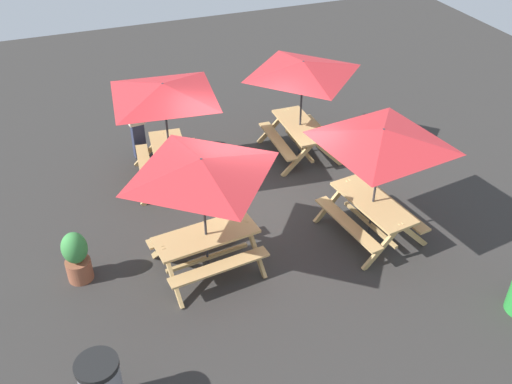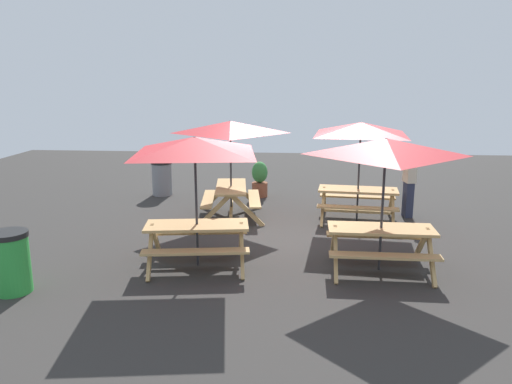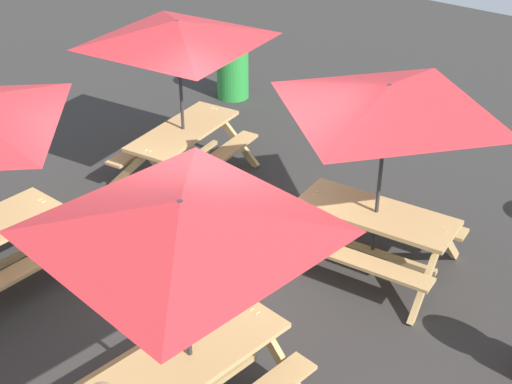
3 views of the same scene
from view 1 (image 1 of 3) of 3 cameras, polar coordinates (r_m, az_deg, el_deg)
ground_plane at (r=11.69m, az=-0.21°, el=-1.75°), size 24.00×24.00×0.00m
picnic_table_0 at (r=10.19m, az=12.45°, el=4.64°), size 2.80×2.80×2.34m
picnic_table_1 at (r=12.64m, az=4.69°, el=11.60°), size 2.04×2.04×2.34m
picnic_table_2 at (r=9.18m, az=-5.42°, el=1.68°), size 2.21×2.21×2.34m
picnic_table_3 at (r=11.73m, az=-9.20°, el=9.29°), size 2.81×2.81×2.34m
potted_plant_0 at (r=10.30m, az=-17.52°, el=-6.19°), size 0.44×0.44×0.99m
person_standing at (r=13.26m, az=-11.88°, el=6.83°), size 0.27×0.39×1.67m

